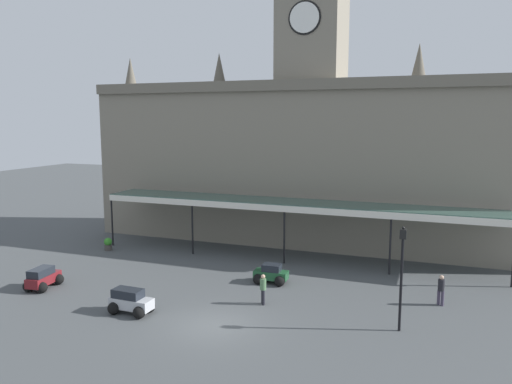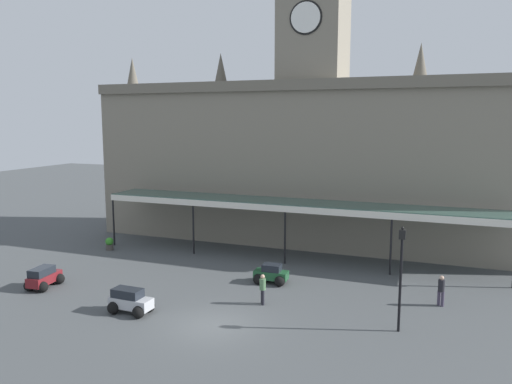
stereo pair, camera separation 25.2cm
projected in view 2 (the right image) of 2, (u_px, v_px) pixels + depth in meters
The scene contains 10 objects.
ground_plane at pixel (213, 325), 24.42m from camera, with size 140.00×140.00×0.00m, color #484B4D.
station_building at pixel (312, 155), 40.35m from camera, with size 35.60×6.93×21.02m.
entrance_canopy at pixel (291, 204), 35.54m from camera, with size 28.62×3.26×4.16m.
car_maroon_estate at pixel (44, 278), 29.84m from camera, with size 1.71×2.34×1.27m.
car_green_sedan at pixel (271, 275), 30.67m from camera, with size 2.09×1.58×1.19m.
car_silver_estate at pixel (130, 302), 25.96m from camera, with size 2.27×1.58×1.27m.
pedestrian_near_entrance at pixel (441, 290), 26.87m from camera, with size 0.36×0.34×1.67m.
pedestrian_beside_cars at pixel (263, 288), 27.09m from camera, with size 0.34×0.36×1.67m.
victorian_lamppost at pixel (401, 267), 23.31m from camera, with size 0.30×0.30×5.05m.
planter_forecourt_centre at pixel (109, 244), 38.47m from camera, with size 0.60×0.60×0.96m.
Camera 2 is at (10.33, -20.92, 9.95)m, focal length 35.26 mm.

